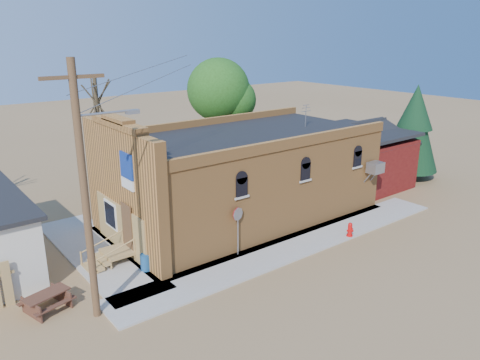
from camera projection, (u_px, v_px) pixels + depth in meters
ground at (287, 262)px, 20.72m from camera, size 120.00×120.00×0.00m
sidewalk_south at (297, 245)px, 22.26m from camera, size 19.00×2.20×0.08m
sidewalk_west at (97, 253)px, 21.53m from camera, size 2.60×10.00×0.08m
brick_bar at (240, 177)px, 25.12m from camera, size 16.40×7.97×6.30m
red_shed at (357, 151)px, 30.93m from camera, size 5.40×6.40×4.30m
utility_pole at (86, 189)px, 15.42m from camera, size 3.12×0.26×9.00m
tree_bare_near at (97, 101)px, 26.97m from camera, size 2.80×2.80×7.65m
tree_leafy at (219, 90)px, 32.63m from camera, size 4.40×4.40×8.15m
evergreen_tree at (414, 126)px, 31.72m from camera, size 3.60×3.60×6.50m
fire_hydrant at (350, 229)px, 23.10m from camera, size 0.39×0.36×0.71m
stop_sign at (238, 219)px, 20.74m from camera, size 0.61×0.19×2.28m
trash_barrel at (146, 262)px, 19.78m from camera, size 0.49×0.49×0.71m
picnic_table at (47, 299)px, 16.99m from camera, size 1.87×1.59×0.67m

